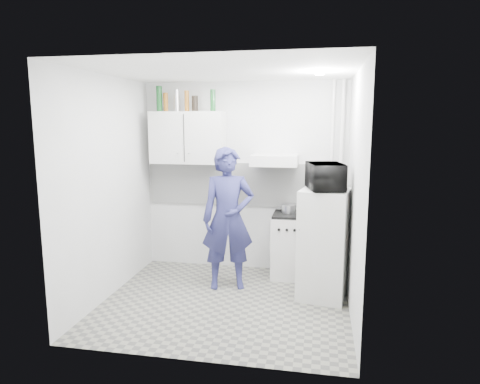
# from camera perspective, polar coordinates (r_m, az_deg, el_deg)

# --- Properties ---
(floor) EXTENTS (2.80, 2.80, 0.00)m
(floor) POSITION_cam_1_polar(r_m,az_deg,el_deg) (5.12, -1.98, -14.46)
(floor) COLOR gray
(floor) RESTS_ON ground
(ceiling) EXTENTS (2.80, 2.80, 0.00)m
(ceiling) POSITION_cam_1_polar(r_m,az_deg,el_deg) (4.71, -2.17, 15.86)
(ceiling) COLOR white
(ceiling) RESTS_ON wall_back
(wall_back) EXTENTS (2.80, 0.00, 2.80)m
(wall_back) POSITION_cam_1_polar(r_m,az_deg,el_deg) (5.95, 0.57, 1.99)
(wall_back) COLOR silver
(wall_back) RESTS_ON floor
(wall_left) EXTENTS (0.00, 2.60, 2.60)m
(wall_left) POSITION_cam_1_polar(r_m,az_deg,el_deg) (5.23, -17.22, 0.51)
(wall_left) COLOR silver
(wall_left) RESTS_ON floor
(wall_right) EXTENTS (0.00, 2.60, 2.60)m
(wall_right) POSITION_cam_1_polar(r_m,az_deg,el_deg) (4.64, 15.04, -0.47)
(wall_right) COLOR silver
(wall_right) RESTS_ON floor
(person) EXTENTS (0.73, 0.58, 1.76)m
(person) POSITION_cam_1_polar(r_m,az_deg,el_deg) (5.29, -1.60, -3.57)
(person) COLOR navy
(person) RESTS_ON floor
(stove) EXTENTS (0.52, 0.52, 0.83)m
(stove) POSITION_cam_1_polar(r_m,az_deg,el_deg) (5.81, 6.90, -7.19)
(stove) COLOR silver
(stove) RESTS_ON floor
(fridge) EXTENTS (0.62, 0.62, 1.30)m
(fridge) POSITION_cam_1_polar(r_m,az_deg,el_deg) (5.13, 11.06, -6.86)
(fridge) COLOR silver
(fridge) RESTS_ON floor
(stove_top) EXTENTS (0.50, 0.50, 0.03)m
(stove_top) POSITION_cam_1_polar(r_m,az_deg,el_deg) (5.71, 6.99, -3.04)
(stove_top) COLOR black
(stove_top) RESTS_ON stove
(saucepan) EXTENTS (0.20, 0.20, 0.11)m
(saucepan) POSITION_cam_1_polar(r_m,az_deg,el_deg) (5.77, 6.54, -2.18)
(saucepan) COLOR silver
(saucepan) RESTS_ON stove_top
(microwave) EXTENTS (0.62, 0.48, 0.30)m
(microwave) POSITION_cam_1_polar(r_m,az_deg,el_deg) (4.97, 11.35, 2.03)
(microwave) COLOR black
(microwave) RESTS_ON fridge
(bottle_a) EXTENTS (0.08, 0.08, 0.34)m
(bottle_a) POSITION_cam_1_polar(r_m,az_deg,el_deg) (6.05, -10.71, 12.10)
(bottle_a) COLOR #144C1E
(bottle_a) RESTS_ON upper_cabinet
(bottle_b) EXTENTS (0.06, 0.06, 0.25)m
(bottle_b) POSITION_cam_1_polar(r_m,az_deg,el_deg) (6.02, -9.88, 11.71)
(bottle_b) COLOR brown
(bottle_b) RESTS_ON upper_cabinet
(bottle_c) EXTENTS (0.07, 0.07, 0.29)m
(bottle_c) POSITION_cam_1_polar(r_m,az_deg,el_deg) (5.96, -8.43, 11.96)
(bottle_c) COLOR silver
(bottle_c) RESTS_ON upper_cabinet
(bottle_d) EXTENTS (0.06, 0.06, 0.28)m
(bottle_d) POSITION_cam_1_polar(r_m,az_deg,el_deg) (5.92, -7.12, 11.95)
(bottle_d) COLOR brown
(bottle_d) RESTS_ON upper_cabinet
(canister_a) EXTENTS (0.08, 0.08, 0.21)m
(canister_a) POSITION_cam_1_polar(r_m,az_deg,el_deg) (5.89, -6.03, 11.64)
(canister_a) COLOR black
(canister_a) RESTS_ON upper_cabinet
(bottle_e) EXTENTS (0.07, 0.07, 0.29)m
(bottle_e) POSITION_cam_1_polar(r_m,az_deg,el_deg) (5.82, -3.64, 12.09)
(bottle_e) COLOR #144C1E
(bottle_e) RESTS_ON upper_cabinet
(upper_cabinet) EXTENTS (1.00, 0.35, 0.70)m
(upper_cabinet) POSITION_cam_1_polar(r_m,az_deg,el_deg) (5.92, -6.95, 7.22)
(upper_cabinet) COLOR silver
(upper_cabinet) RESTS_ON wall_back
(range_hood) EXTENTS (0.60, 0.50, 0.14)m
(range_hood) POSITION_cam_1_polar(r_m,az_deg,el_deg) (5.62, 4.66, 4.28)
(range_hood) COLOR silver
(range_hood) RESTS_ON wall_back
(backsplash) EXTENTS (2.74, 0.03, 0.60)m
(backsplash) POSITION_cam_1_polar(r_m,az_deg,el_deg) (5.95, 0.54, 1.01)
(backsplash) COLOR white
(backsplash) RESTS_ON wall_back
(pipe_a) EXTENTS (0.05, 0.05, 2.60)m
(pipe_a) POSITION_cam_1_polar(r_m,az_deg,el_deg) (5.79, 13.20, 1.52)
(pipe_a) COLOR silver
(pipe_a) RESTS_ON floor
(pipe_b) EXTENTS (0.04, 0.04, 2.60)m
(pipe_b) POSITION_cam_1_polar(r_m,az_deg,el_deg) (5.79, 12.02, 1.56)
(pipe_b) COLOR silver
(pipe_b) RESTS_ON floor
(ceiling_spot_fixture) EXTENTS (0.10, 0.10, 0.02)m
(ceiling_spot_fixture) POSITION_cam_1_polar(r_m,az_deg,el_deg) (4.79, 10.58, 15.25)
(ceiling_spot_fixture) COLOR white
(ceiling_spot_fixture) RESTS_ON ceiling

